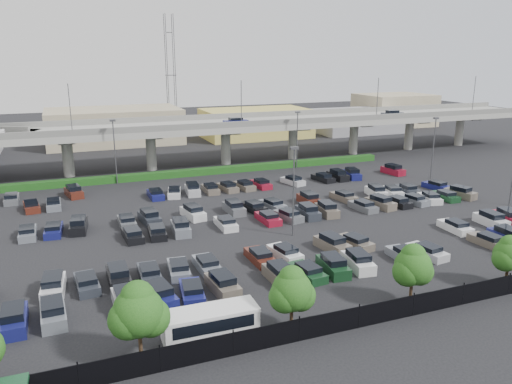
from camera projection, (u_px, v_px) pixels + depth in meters
ground at (266, 215)px, 64.33m from camera, size 280.00×280.00×0.00m
overpass at (198, 129)px, 91.10m from camera, size 150.00×13.00×15.80m
hedge at (211, 171)px, 86.64m from camera, size 66.00×1.60×1.10m
fence at (402, 308)px, 38.93m from camera, size 70.00×0.10×2.00m
tree_row at (401, 268)px, 39.82m from camera, size 65.07×3.66×5.94m
shuttle_bus at (210, 322)px, 36.20m from camera, size 7.05×2.51×2.25m
parked_cars at (280, 220)px, 60.40m from camera, size 63.02×41.66×1.67m
light_poles at (230, 168)px, 63.03m from camera, size 66.90×48.38×10.30m
distant_buildings at (217, 123)px, 123.20m from camera, size 138.00×24.00×9.00m
comm_tower at (171, 73)px, 128.06m from camera, size 2.40×2.40×30.00m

